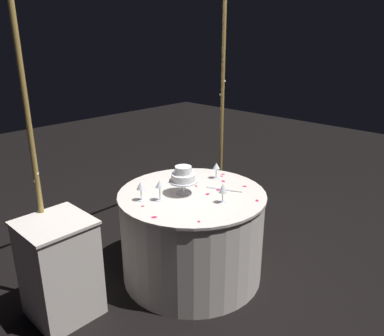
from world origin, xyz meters
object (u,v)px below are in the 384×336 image
decorative_arch (145,74)px  side_table (60,269)px  main_table (192,234)px  wine_glass_1 (141,187)px  tiered_cake (183,176)px  wine_glass_2 (176,171)px  wine_glass_0 (160,185)px  wine_glass_4 (216,167)px  wine_glass_3 (223,189)px  cake_knife (227,190)px

decorative_arch → side_table: (-0.98, -0.19, -1.23)m
main_table → side_table: bearing=161.8°
decorative_arch → wine_glass_1: bearing=-136.6°
decorative_arch → side_table: bearing=-169.0°
decorative_arch → wine_glass_1: size_ratio=16.95×
main_table → tiered_cake: (-0.06, 0.04, 0.50)m
tiered_cake → wine_glass_2: (0.11, 0.20, -0.04)m
tiered_cake → decorative_arch: bearing=83.4°
wine_glass_2 → main_table: bearing=-103.5°
main_table → wine_glass_0: 0.56m
main_table → wine_glass_1: 0.62m
decorative_arch → wine_glass_2: (0.06, -0.27, -0.76)m
wine_glass_4 → main_table: bearing=-169.2°
wine_glass_0 → wine_glass_3: size_ratio=1.07×
decorative_arch → side_table: size_ratio=3.44×
wine_glass_3 → wine_glass_1: bearing=129.9°
side_table → wine_glass_3: size_ratio=4.91×
wine_glass_1 → wine_glass_2: 0.42m
wine_glass_1 → cake_knife: size_ratio=0.53×
tiered_cake → wine_glass_3: size_ratio=1.49×
wine_glass_0 → wine_glass_2: size_ratio=1.09×
wine_glass_2 → side_table: bearing=175.5°
decorative_arch → tiered_cake: bearing=-96.6°
wine_glass_1 → wine_glass_2: size_ratio=1.02×
cake_knife → main_table: bearing=144.5°
wine_glass_0 → wine_glass_2: bearing=27.5°
side_table → wine_glass_0: (0.71, -0.25, 0.48)m
wine_glass_2 → cake_knife: bearing=-67.3°
cake_knife → wine_glass_4: bearing=57.9°
decorative_arch → wine_glass_2: decorative_arch is taller
side_table → wine_glass_1: bearing=-13.7°
wine_glass_4 → cake_knife: 0.29m
decorative_arch → wine_glass_4: decorative_arch is taller
cake_knife → side_table: bearing=158.1°
wine_glass_3 → main_table: bearing=94.3°
decorative_arch → cake_knife: 1.12m
main_table → wine_glass_0: wine_glass_0 is taller
wine_glass_3 → tiered_cake: bearing=103.5°
wine_glass_3 → cake_knife: (0.20, 0.13, -0.10)m
tiered_cake → side_table: bearing=162.9°
tiered_cake → wine_glass_2: bearing=60.6°
tiered_cake → wine_glass_2: size_ratio=1.52×
decorative_arch → cake_knife: (0.23, -0.67, -0.86)m
wine_glass_0 → side_table: bearing=160.5°
decorative_arch → wine_glass_3: (0.02, -0.80, -0.76)m
wine_glass_4 → cake_knife: bearing=-122.1°
side_table → tiered_cake: size_ratio=3.29×
decorative_arch → tiered_cake: 0.87m
tiered_cake → wine_glass_4: (0.43, 0.03, -0.04)m
side_table → wine_glass_3: wine_glass_3 is taller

